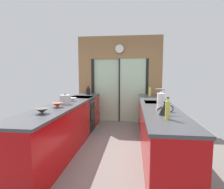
# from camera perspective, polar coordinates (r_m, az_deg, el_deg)

# --- Properties ---
(ground_plane) EXTENTS (5.04, 7.60, 0.02)m
(ground_plane) POSITION_cam_1_polar(r_m,az_deg,el_deg) (4.22, 0.30, -14.64)
(ground_plane) COLOR slate
(back_wall_unit) EXTENTS (2.64, 0.12, 2.70)m
(back_wall_unit) POSITION_cam_1_polar(r_m,az_deg,el_deg) (5.74, 2.39, 6.49)
(back_wall_unit) COLOR olive
(back_wall_unit) RESTS_ON ground_plane
(left_counter_run) EXTENTS (0.62, 3.80, 0.92)m
(left_counter_run) POSITION_cam_1_polar(r_m,az_deg,el_deg) (3.85, -14.30, -9.46)
(left_counter_run) COLOR #AD0C0F
(left_counter_run) RESTS_ON ground_plane
(right_counter_run) EXTENTS (0.62, 3.80, 0.92)m
(right_counter_run) POSITION_cam_1_polar(r_m,az_deg,el_deg) (3.79, 13.75, -9.72)
(right_counter_run) COLOR #AD0C0F
(right_counter_run) RESTS_ON ground_plane
(sink_faucet) EXTENTS (0.19, 0.02, 0.29)m
(sink_faucet) POSITION_cam_1_polar(r_m,az_deg,el_deg) (3.94, 15.72, 0.39)
(sink_faucet) COLOR #B7BABC
(sink_faucet) RESTS_ON right_counter_run
(oven_range) EXTENTS (0.60, 0.60, 0.92)m
(oven_range) POSITION_cam_1_polar(r_m,az_deg,el_deg) (4.88, -9.52, -6.16)
(oven_range) COLOR black
(oven_range) RESTS_ON ground_plane
(mixing_bowl_near) EXTENTS (0.21, 0.21, 0.08)m
(mixing_bowl_near) POSITION_cam_1_polar(r_m,az_deg,el_deg) (2.87, -21.25, -4.83)
(mixing_bowl_near) COLOR #514C47
(mixing_bowl_near) RESTS_ON left_counter_run
(mixing_bowl_mid) EXTENTS (0.20, 0.20, 0.08)m
(mixing_bowl_mid) POSITION_cam_1_polar(r_m,az_deg,el_deg) (3.35, -16.88, -3.16)
(mixing_bowl_mid) COLOR #BC4C38
(mixing_bowl_mid) RESTS_ON left_counter_run
(mixing_bowl_far) EXTENTS (0.19, 0.19, 0.07)m
(mixing_bowl_far) POSITION_cam_1_polar(r_m,az_deg,el_deg) (4.08, -12.40, -1.47)
(mixing_bowl_far) COLOR silver
(mixing_bowl_far) RESTS_ON left_counter_run
(knife_block) EXTENTS (0.08, 0.14, 0.26)m
(knife_block) POSITION_cam_1_polar(r_m,az_deg,el_deg) (5.40, -7.54, 1.05)
(knife_block) COLOR black
(knife_block) RESTS_ON left_counter_run
(stock_pot) EXTENTS (0.22, 0.22, 0.20)m
(stock_pot) POSITION_cam_1_polar(r_m,az_deg,el_deg) (3.68, -14.58, -1.53)
(stock_pot) COLOR #B7BABC
(stock_pot) RESTS_ON left_counter_run
(kettle) EXTENTS (0.24, 0.15, 0.20)m
(kettle) POSITION_cam_1_polar(r_m,az_deg,el_deg) (2.69, 16.24, -4.45)
(kettle) COLOR black
(kettle) RESTS_ON right_counter_run
(soap_bottle_near) EXTENTS (0.06, 0.06, 0.29)m
(soap_bottle_near) POSITION_cam_1_polar(r_m,az_deg,el_deg) (2.43, 17.19, -4.63)
(soap_bottle_near) COLOR #D1CC4C
(soap_bottle_near) RESTS_ON right_counter_run
(soap_bottle_far) EXTENTS (0.07, 0.07, 0.28)m
(soap_bottle_far) POSITION_cam_1_polar(r_m,az_deg,el_deg) (5.03, 11.86, 0.89)
(soap_bottle_far) COLOR #D1CC4C
(soap_bottle_far) RESTS_ON right_counter_run
(paper_towel_roll) EXTENTS (0.14, 0.14, 0.31)m
(paper_towel_roll) POSITION_cam_1_polar(r_m,az_deg,el_deg) (3.03, 15.14, -2.24)
(paper_towel_roll) COLOR #B7BABC
(paper_towel_roll) RESTS_ON right_counter_run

